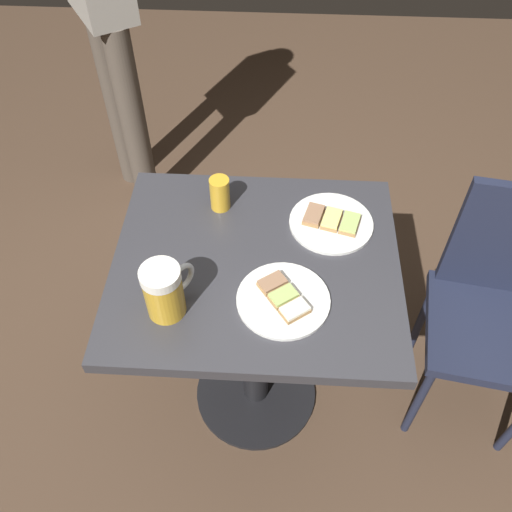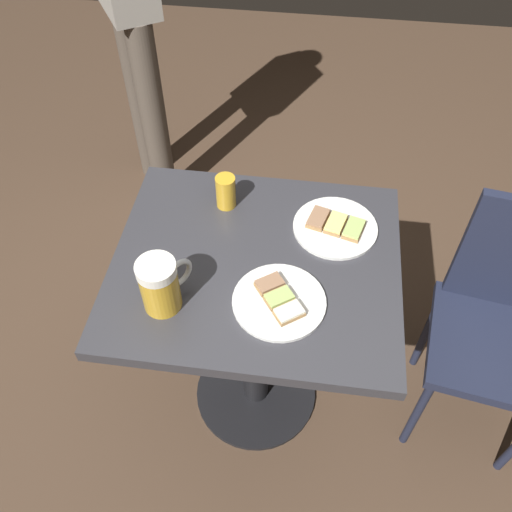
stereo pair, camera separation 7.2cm
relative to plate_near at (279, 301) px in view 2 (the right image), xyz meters
The scene contains 7 objects.
ground_plane 0.79m from the plate_near, 59.27° to the right, with size 6.00×6.00×0.00m, color #4C3828.
cafe_table 0.24m from the plate_near, 59.27° to the right, with size 0.76×0.66×0.77m.
plate_near is the anchor object (origin of this frame).
plate_far 0.30m from the plate_near, 115.13° to the right, with size 0.24×0.24×0.03m.
beer_mug 0.29m from the plate_near, ahead, with size 0.11×0.13×0.15m.
beer_glass_small 0.38m from the plate_near, 59.92° to the right, with size 0.06×0.06×0.10m, color gold.
cafe_chair 0.74m from the plate_near, 161.62° to the right, with size 0.44×0.44×0.89m.
Camera 2 is at (-0.12, 0.91, 1.88)m, focal length 38.06 mm.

